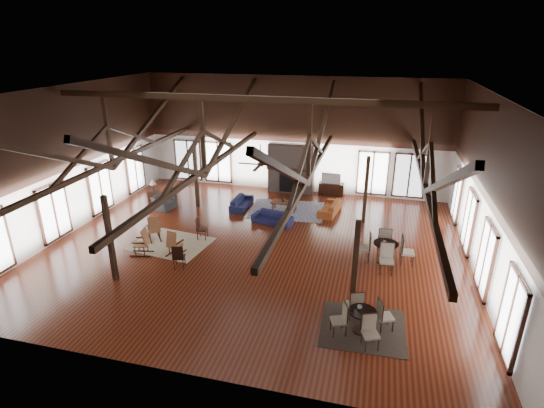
% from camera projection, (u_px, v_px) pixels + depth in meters
% --- Properties ---
extents(floor, '(16.00, 16.00, 0.00)m').
position_uv_depth(floor, '(256.00, 247.00, 16.82)').
color(floor, '#5E2813').
rests_on(floor, ground).
extents(ceiling, '(16.00, 14.00, 0.02)m').
position_uv_depth(ceiling, '(254.00, 92.00, 14.63)').
color(ceiling, black).
rests_on(ceiling, wall_back).
extents(wall_back, '(16.00, 0.02, 6.00)m').
position_uv_depth(wall_back, '(293.00, 135.00, 22.04)').
color(wall_back, silver).
rests_on(wall_back, floor).
extents(wall_front, '(16.00, 0.02, 6.00)m').
position_uv_depth(wall_front, '(166.00, 266.00, 9.41)').
color(wall_front, silver).
rests_on(wall_front, floor).
extents(wall_left, '(0.02, 14.00, 6.00)m').
position_uv_depth(wall_left, '(70.00, 160.00, 17.56)').
color(wall_left, silver).
rests_on(wall_left, floor).
extents(wall_right, '(0.02, 14.00, 6.00)m').
position_uv_depth(wall_right, '(489.00, 193.00, 13.89)').
color(wall_right, silver).
rests_on(wall_right, floor).
extents(roof_truss, '(15.60, 14.07, 3.14)m').
position_uv_depth(roof_truss, '(255.00, 147.00, 15.35)').
color(roof_truss, black).
rests_on(roof_truss, wall_back).
extents(post_grid, '(8.16, 7.16, 3.05)m').
position_uv_depth(post_grid, '(256.00, 211.00, 16.27)').
color(post_grid, black).
rests_on(post_grid, floor).
extents(fireplace, '(2.50, 0.69, 2.60)m').
position_uv_depth(fireplace, '(291.00, 169.00, 22.37)').
color(fireplace, '#746258').
rests_on(fireplace, floor).
extents(ceiling_fan, '(1.60, 1.60, 0.75)m').
position_uv_depth(ceiling_fan, '(260.00, 164.00, 14.44)').
color(ceiling_fan, black).
rests_on(ceiling_fan, roof_truss).
extents(sofa_navy_front, '(1.90, 1.06, 0.52)m').
position_uv_depth(sofa_navy_front, '(272.00, 218.00, 18.85)').
color(sofa_navy_front, '#181A42').
rests_on(sofa_navy_front, floor).
extents(sofa_navy_left, '(1.79, 0.72, 0.52)m').
position_uv_depth(sofa_navy_left, '(242.00, 203.00, 20.62)').
color(sofa_navy_left, '#161A3D').
rests_on(sofa_navy_left, floor).
extents(sofa_orange, '(1.95, 0.98, 0.55)m').
position_uv_depth(sofa_orange, '(330.00, 207.00, 19.99)').
color(sofa_orange, '#93441C').
rests_on(sofa_orange, floor).
extents(coffee_table, '(1.27, 0.71, 0.47)m').
position_uv_depth(coffee_table, '(284.00, 203.00, 20.15)').
color(coffee_table, brown).
rests_on(coffee_table, floor).
extents(vase, '(0.24, 0.24, 0.19)m').
position_uv_depth(vase, '(283.00, 200.00, 20.12)').
color(vase, '#B2B2B2').
rests_on(vase, coffee_table).
extents(armchair, '(1.16, 1.07, 0.64)m').
position_uv_depth(armchair, '(164.00, 202.00, 20.46)').
color(armchair, '#303033').
rests_on(armchair, floor).
extents(side_table_lamp, '(0.47, 0.47, 1.21)m').
position_uv_depth(side_table_lamp, '(154.00, 194.00, 21.24)').
color(side_table_lamp, black).
rests_on(side_table_lamp, floor).
extents(rocking_chair_a, '(0.85, 0.91, 1.06)m').
position_uv_depth(rocking_chair_a, '(154.00, 229.00, 17.21)').
color(rocking_chair_a, '#9D643B').
rests_on(rocking_chair_a, floor).
extents(rocking_chair_b, '(0.56, 0.84, 1.00)m').
position_uv_depth(rocking_chair_b, '(174.00, 244.00, 16.03)').
color(rocking_chair_b, '#9D643B').
rests_on(rocking_chair_b, floor).
extents(rocking_chair_c, '(0.90, 0.58, 1.07)m').
position_uv_depth(rocking_chair_c, '(143.00, 242.00, 16.06)').
color(rocking_chair_c, '#9D643B').
rests_on(rocking_chair_c, floor).
extents(side_chair_a, '(0.44, 0.44, 0.95)m').
position_uv_depth(side_chair_a, '(200.00, 226.00, 17.31)').
color(side_chair_a, black).
rests_on(side_chair_a, floor).
extents(side_chair_b, '(0.48, 0.48, 0.94)m').
position_uv_depth(side_chair_b, '(178.00, 255.00, 15.02)').
color(side_chair_b, black).
rests_on(side_chair_b, floor).
extents(cafe_table_near, '(1.82, 1.82, 0.94)m').
position_uv_depth(cafe_table_near, '(362.00, 317.00, 11.81)').
color(cafe_table_near, black).
rests_on(cafe_table_near, floor).
extents(cafe_table_far, '(2.09, 2.09, 1.08)m').
position_uv_depth(cafe_table_far, '(385.00, 249.00, 15.48)').
color(cafe_table_far, black).
rests_on(cafe_table_far, floor).
extents(cup_near, '(0.16, 0.16, 0.10)m').
position_uv_depth(cup_near, '(360.00, 307.00, 11.82)').
color(cup_near, '#B2B2B2').
rests_on(cup_near, cafe_table_near).
extents(cup_far, '(0.16, 0.16, 0.10)m').
position_uv_depth(cup_far, '(385.00, 242.00, 15.34)').
color(cup_far, '#B2B2B2').
rests_on(cup_far, cafe_table_far).
extents(tv_console, '(1.28, 0.48, 0.64)m').
position_uv_depth(tv_console, '(331.00, 189.00, 22.30)').
color(tv_console, black).
rests_on(tv_console, floor).
extents(television, '(0.99, 0.19, 0.57)m').
position_uv_depth(television, '(331.00, 178.00, 22.08)').
color(television, '#B2B2B2').
rests_on(television, tv_console).
extents(rug_tan, '(3.18, 2.64, 0.01)m').
position_uv_depth(rug_tan, '(171.00, 244.00, 17.05)').
color(rug_tan, tan).
rests_on(rug_tan, floor).
extents(rug_navy, '(3.71, 2.92, 0.01)m').
position_uv_depth(rug_navy, '(287.00, 210.00, 20.39)').
color(rug_navy, '#1B204D').
rests_on(rug_navy, floor).
extents(rug_dark, '(2.44, 2.23, 0.01)m').
position_uv_depth(rug_dark, '(363.00, 328.00, 12.10)').
color(rug_dark, black).
rests_on(rug_dark, floor).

